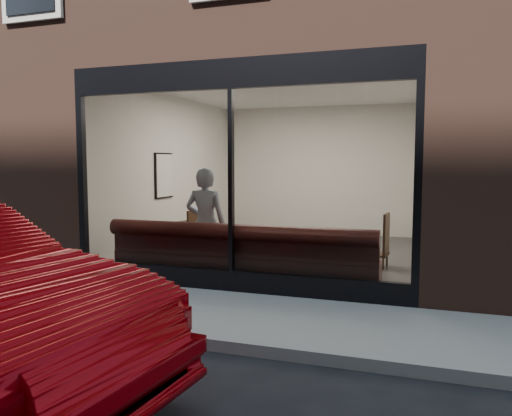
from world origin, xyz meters
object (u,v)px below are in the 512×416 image
(cafe_table_right, at_px, (319,231))
(cafe_chair_right, at_px, (374,254))
(person, at_px, (205,224))
(cafe_chair_left, at_px, (187,248))
(banquette, at_px, (242,270))
(cafe_table_left, at_px, (185,224))

(cafe_table_right, bearing_deg, cafe_chair_right, 55.39)
(person, relative_size, cafe_chair_left, 4.54)
(cafe_chair_left, bearing_deg, banquette, 153.22)
(banquette, bearing_deg, cafe_table_right, 37.37)
(banquette, xyz_separation_m, cafe_table_right, (1.00, 0.76, 0.52))
(person, distance_m, cafe_chair_left, 1.61)
(cafe_chair_left, bearing_deg, cafe_table_left, 127.46)
(cafe_chair_left, xyz_separation_m, cafe_chair_right, (3.32, 0.50, 0.00))
(cafe_chair_left, height_order, cafe_chair_right, cafe_chair_right)
(cafe_table_left, xyz_separation_m, cafe_table_right, (2.40, -0.19, 0.00))
(cafe_table_left, bearing_deg, cafe_chair_left, 113.72)
(cafe_table_right, bearing_deg, person, -160.40)
(banquette, height_order, person, person)
(cafe_table_left, height_order, cafe_chair_right, cafe_table_left)
(banquette, height_order, cafe_chair_left, banquette)
(cafe_chair_left, bearing_deg, cafe_table_right, -178.92)
(cafe_table_right, bearing_deg, cafe_table_left, 175.42)
(banquette, distance_m, cafe_chair_left, 2.07)
(person, bearing_deg, cafe_table_right, -166.14)
(person, bearing_deg, cafe_chair_right, -150.91)
(cafe_table_right, bearing_deg, banquette, -142.63)
(person, height_order, cafe_table_left, person)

